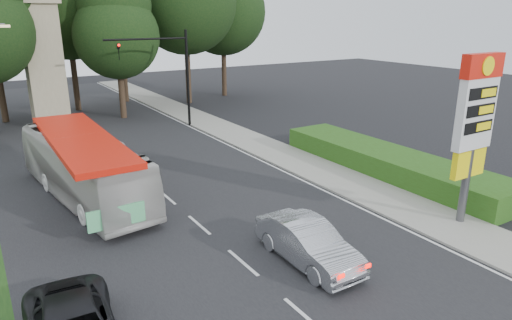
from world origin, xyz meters
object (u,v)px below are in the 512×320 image
traffic_signal_mast (170,66)px  transit_bus (83,168)px  sedan_silver (308,243)px  gas_station_pylon (475,117)px  monument (43,58)px

traffic_signal_mast → transit_bus: 14.49m
traffic_signal_mast → transit_bus: bearing=-128.9°
sedan_silver → gas_station_pylon: bearing=-6.7°
sedan_silver → monument: bearing=98.6°
traffic_signal_mast → sedan_silver: size_ratio=1.61×
traffic_signal_mast → sedan_silver: 21.80m
monument → transit_bus: size_ratio=0.94×
gas_station_pylon → transit_bus: size_ratio=0.64×
traffic_signal_mast → sedan_silver: traffic_signal_mast is taller
monument → traffic_signal_mast: bearing=-38.0°
gas_station_pylon → traffic_signal_mast: size_ratio=0.95×
monument → sedan_silver: bearing=-81.7°
transit_bus → sedan_silver: (5.14, -10.10, -0.76)m
monument → transit_bus: monument is taller
gas_station_pylon → traffic_signal_mast: 22.29m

